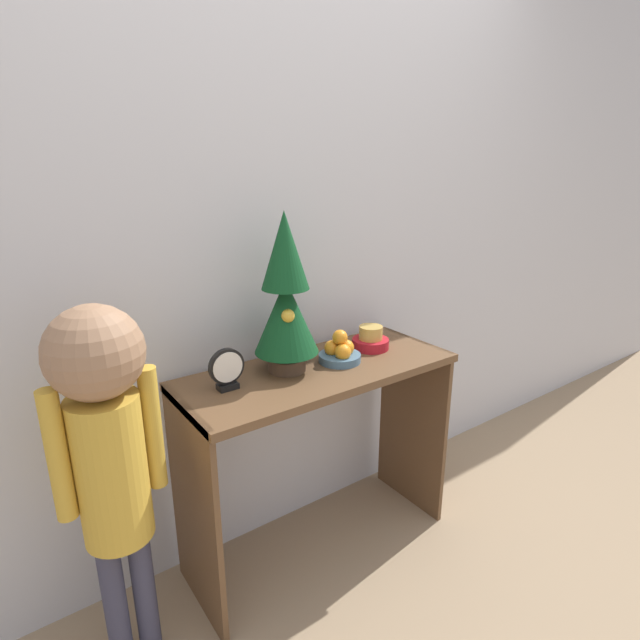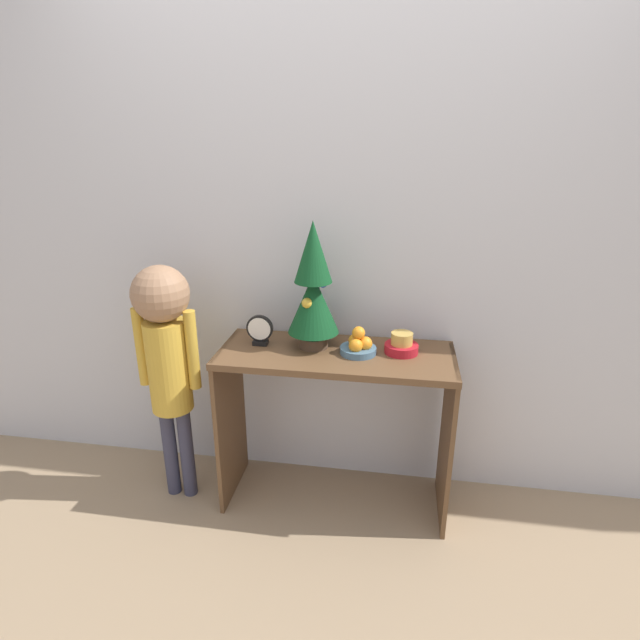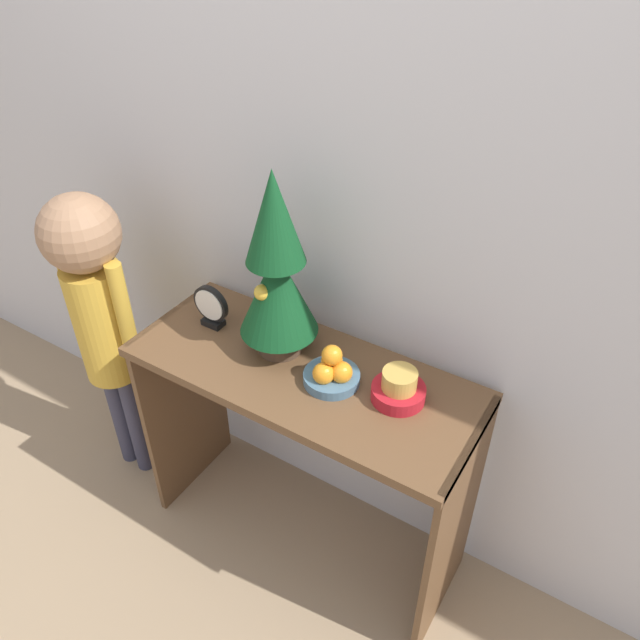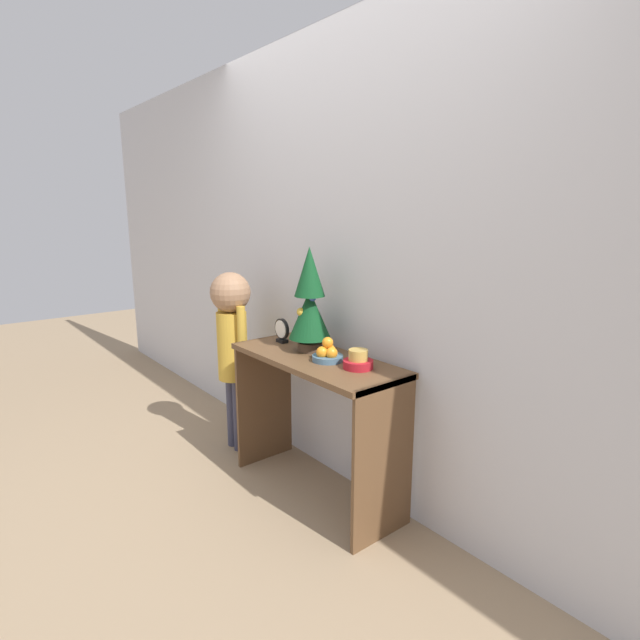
# 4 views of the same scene
# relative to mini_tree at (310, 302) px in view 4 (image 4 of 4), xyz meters

# --- Properties ---
(ground_plane) EXTENTS (12.00, 12.00, 0.00)m
(ground_plane) POSITION_rel_mini_tree_xyz_m (0.11, -0.26, -1.06)
(ground_plane) COLOR #997F60
(back_wall) EXTENTS (7.00, 0.05, 2.50)m
(back_wall) POSITION_rel_mini_tree_xyz_m (0.11, 0.21, 0.19)
(back_wall) COLOR silver
(back_wall) RESTS_ON ground_plane
(console_table) EXTENTS (1.04, 0.42, 0.79)m
(console_table) POSITION_rel_mini_tree_xyz_m (0.11, -0.05, -0.47)
(console_table) COLOR brown
(console_table) RESTS_ON ground_plane
(mini_tree) EXTENTS (0.23, 0.23, 0.57)m
(mini_tree) POSITION_rel_mini_tree_xyz_m (0.00, 0.00, 0.00)
(mini_tree) COLOR #4C3828
(mini_tree) RESTS_ON console_table
(fruit_bowl) EXTENTS (0.16, 0.16, 0.13)m
(fruit_bowl) POSITION_rel_mini_tree_xyz_m (0.21, -0.04, -0.23)
(fruit_bowl) COLOR #476B84
(fruit_bowl) RESTS_ON console_table
(singing_bowl) EXTENTS (0.15, 0.15, 0.09)m
(singing_bowl) POSITION_rel_mini_tree_xyz_m (0.39, -0.01, -0.24)
(singing_bowl) COLOR #AD1923
(singing_bowl) RESTS_ON console_table
(desk_clock) EXTENTS (0.12, 0.04, 0.14)m
(desk_clock) POSITION_rel_mini_tree_xyz_m (-0.24, -0.02, -0.20)
(desk_clock) COLOR black
(desk_clock) RESTS_ON console_table
(child_figure) EXTENTS (0.30, 0.25, 1.17)m
(child_figure) POSITION_rel_mini_tree_xyz_m (-0.65, -0.12, -0.26)
(child_figure) COLOR #38384C
(child_figure) RESTS_ON ground_plane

